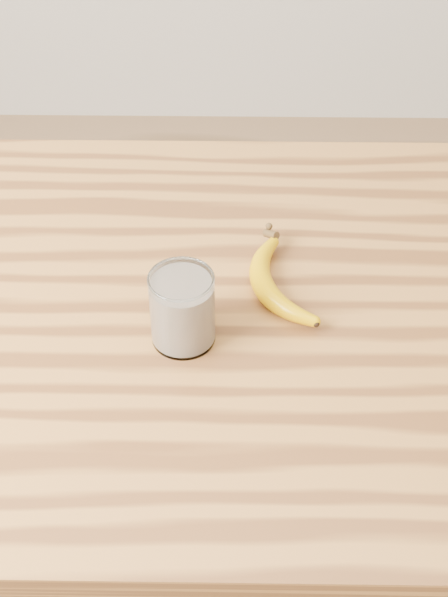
{
  "coord_description": "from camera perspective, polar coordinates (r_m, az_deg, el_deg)",
  "views": [
    {
      "loc": [
        0.1,
        -0.81,
        1.66
      ],
      "look_at": [
        0.08,
        -0.02,
        0.93
      ],
      "focal_mm": 50.0,
      "sensor_mm": 36.0,
      "label": 1
    }
  ],
  "objects": [
    {
      "name": "banana",
      "position": [
        1.11,
        2.66,
        0.89
      ],
      "size": [
        0.16,
        0.26,
        0.03
      ],
      "primitive_type": null,
      "rotation": [
        0.0,
        0.0,
        0.29
      ],
      "color": "#D59D00",
      "rests_on": "table"
    },
    {
      "name": "smoothie_glass",
      "position": [
        1.03,
        -2.87,
        -0.76
      ],
      "size": [
        0.08,
        0.08,
        0.1
      ],
      "color": "white",
      "rests_on": "table"
    },
    {
      "name": "table",
      "position": [
        1.21,
        -4.03,
        -4.81
      ],
      "size": [
        1.2,
        0.8,
        0.9
      ],
      "color": "#A46C31",
      "rests_on": "ground"
    }
  ]
}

